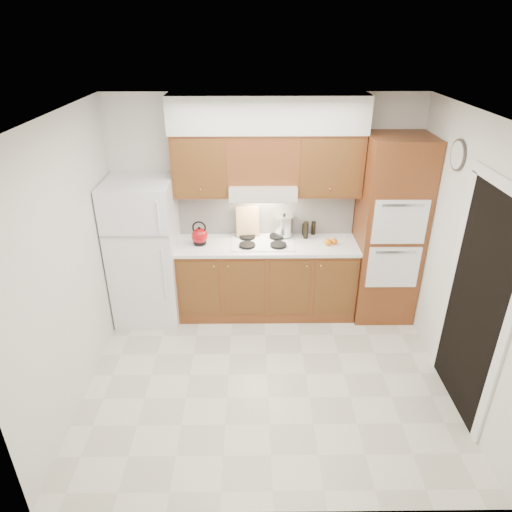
{
  "coord_description": "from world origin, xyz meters",
  "views": [
    {
      "loc": [
        -0.15,
        -3.66,
        3.24
      ],
      "look_at": [
        -0.11,
        0.45,
        1.15
      ],
      "focal_mm": 32.0,
      "sensor_mm": 36.0,
      "label": 1
    }
  ],
  "objects_px": {
    "oven_cabinet": "(389,231)",
    "stock_pot": "(284,225)",
    "kettle": "(200,236)",
    "fridge": "(145,252)"
  },
  "relations": [
    {
      "from": "fridge",
      "to": "stock_pot",
      "type": "bearing_deg",
      "value": 8.36
    },
    {
      "from": "fridge",
      "to": "stock_pot",
      "type": "distance_m",
      "value": 1.67
    },
    {
      "from": "fridge",
      "to": "kettle",
      "type": "xyz_separation_m",
      "value": [
        0.64,
        0.04,
        0.18
      ]
    },
    {
      "from": "oven_cabinet",
      "to": "kettle",
      "type": "bearing_deg",
      "value": 179.93
    },
    {
      "from": "stock_pot",
      "to": "kettle",
      "type": "bearing_deg",
      "value": -168.44
    },
    {
      "from": "oven_cabinet",
      "to": "stock_pot",
      "type": "bearing_deg",
      "value": 170.31
    },
    {
      "from": "oven_cabinet",
      "to": "kettle",
      "type": "distance_m",
      "value": 2.2
    },
    {
      "from": "oven_cabinet",
      "to": "stock_pot",
      "type": "distance_m",
      "value": 1.22
    },
    {
      "from": "fridge",
      "to": "oven_cabinet",
      "type": "distance_m",
      "value": 2.86
    },
    {
      "from": "fridge",
      "to": "oven_cabinet",
      "type": "xyz_separation_m",
      "value": [
        2.85,
        0.03,
        0.24
      ]
    }
  ]
}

